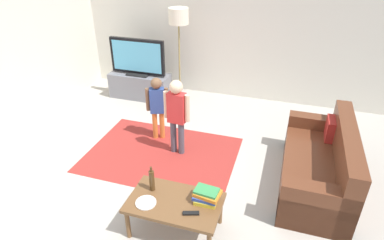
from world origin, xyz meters
TOP-DOWN VIEW (x-y plane):
  - ground at (0.00, 0.00)m, footprint 7.80×7.80m
  - wall_back at (0.00, 3.00)m, footprint 6.00×0.12m
  - area_rug at (-0.47, 0.55)m, footprint 2.20×1.60m
  - tv_stand at (-1.63, 2.30)m, footprint 1.20×0.44m
  - tv at (-1.63, 2.28)m, footprint 1.10×0.28m
  - couch at (1.78, 0.53)m, footprint 0.80×1.80m
  - floor_lamp at (-0.84, 2.45)m, footprint 0.36×0.36m
  - child_near_tv at (-0.68, 0.98)m, footprint 0.33×0.20m
  - child_center at (-0.26, 0.69)m, footprint 0.39×0.19m
  - coffee_table at (0.23, -0.75)m, footprint 1.00×0.60m
  - book_stack at (0.55, -0.64)m, footprint 0.29×0.24m
  - bottle at (-0.07, -0.65)m, footprint 0.06×0.06m
  - tv_remote at (0.45, -0.87)m, footprint 0.18×0.10m
  - plate at (-0.05, -0.87)m, footprint 0.22×0.22m

SIDE VIEW (x-z plane):
  - ground at x=0.00m, z-range 0.00..0.00m
  - area_rug at x=-0.47m, z-range 0.00..0.01m
  - tv_stand at x=-1.63m, z-range -0.01..0.49m
  - couch at x=1.78m, z-range -0.14..0.72m
  - coffee_table at x=0.23m, z-range 0.16..0.58m
  - plate at x=-0.05m, z-range 0.42..0.44m
  - tv_remote at x=0.45m, z-range 0.42..0.44m
  - book_stack at x=0.55m, z-range 0.42..0.57m
  - bottle at x=-0.07m, z-range 0.40..0.71m
  - child_near_tv at x=-0.68m, z-range 0.11..1.15m
  - child_center at x=-0.26m, z-range 0.12..1.29m
  - tv at x=-1.63m, z-range 0.49..1.20m
  - wall_back at x=0.00m, z-range 0.00..2.70m
  - floor_lamp at x=-0.84m, z-range 0.65..2.43m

